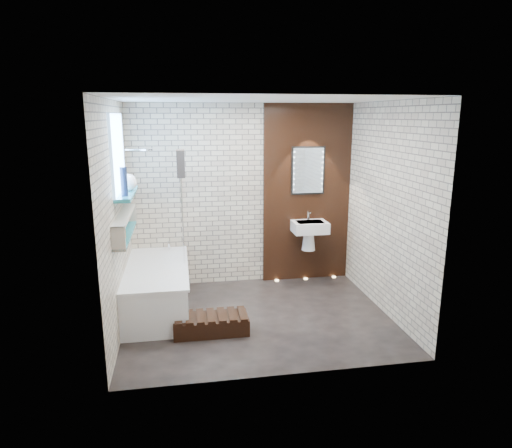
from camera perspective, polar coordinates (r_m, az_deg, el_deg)
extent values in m
plane|color=black|center=(5.70, 0.26, -11.66)|extent=(3.20, 3.20, 0.00)
cube|color=#B1A18C|center=(6.54, -1.70, 3.60)|extent=(3.20, 0.04, 2.60)
cube|color=#B1A18C|center=(4.05, 3.46, -2.67)|extent=(3.20, 0.04, 2.60)
cube|color=#B1A18C|center=(5.25, -17.18, 0.53)|extent=(0.04, 2.60, 2.60)
cube|color=#B1A18C|center=(5.77, 16.12, 1.73)|extent=(0.04, 2.60, 2.60)
plane|color=white|center=(5.16, 0.29, 15.44)|extent=(3.20, 3.20, 0.00)
cube|color=black|center=(6.71, 6.41, 3.77)|extent=(1.30, 0.06, 2.60)
cube|color=#7FADE0|center=(5.49, -17.08, 8.48)|extent=(0.03, 1.00, 0.90)
cube|color=teal|center=(5.54, -15.98, 3.68)|extent=(0.18, 1.00, 0.04)
cube|color=teal|center=(5.44, -16.10, -1.30)|extent=(0.14, 1.30, 0.03)
cube|color=#B2A899|center=(5.39, -16.26, 1.07)|extent=(0.14, 1.30, 0.03)
cube|color=#B2A899|center=(4.80, -16.98, -1.89)|extent=(0.14, 0.03, 0.26)
cube|color=#B2A899|center=(6.03, -15.54, 1.28)|extent=(0.14, 0.03, 0.26)
cube|color=white|center=(5.95, -12.34, -8.02)|extent=(0.75, 1.70, 0.55)
cube|color=white|center=(5.85, -12.48, -5.38)|extent=(0.79, 1.74, 0.03)
cylinder|color=silver|center=(6.52, -10.92, -2.64)|extent=(0.04, 0.04, 0.12)
cube|color=white|center=(6.08, -9.30, 2.48)|extent=(0.01, 0.78, 1.40)
cube|color=black|center=(5.71, -9.49, 7.55)|extent=(0.10, 0.26, 0.34)
cylinder|color=silver|center=(6.06, -13.69, 9.11)|extent=(0.18, 0.18, 0.02)
cube|color=white|center=(6.61, 6.81, -0.38)|extent=(0.50, 0.36, 0.16)
cone|color=white|center=(6.71, 6.64, -2.11)|extent=(0.20, 0.20, 0.28)
cylinder|color=silver|center=(6.66, 6.60, 1.07)|extent=(0.03, 0.03, 0.14)
cube|color=black|center=(6.63, 6.58, 6.70)|extent=(0.50, 0.02, 0.70)
cube|color=silver|center=(6.62, 6.60, 6.69)|extent=(0.45, 0.01, 0.65)
cube|color=black|center=(5.33, -5.69, -12.50)|extent=(0.85, 0.38, 0.19)
cylinder|color=maroon|center=(5.09, -16.56, -1.51)|extent=(0.05, 0.05, 0.11)
cylinder|color=#9D5818|center=(5.23, -16.37, -1.16)|extent=(0.05, 0.05, 0.10)
sphere|color=white|center=(5.61, -15.86, 5.09)|extent=(0.21, 0.21, 0.21)
cylinder|color=#16223E|center=(5.24, -16.31, 5.14)|extent=(0.08, 0.08, 0.33)
cylinder|color=#FFD899|center=(6.88, 2.65, -7.11)|extent=(0.06, 0.06, 0.01)
cylinder|color=#FFD899|center=(6.98, 6.29, -6.86)|extent=(0.06, 0.06, 0.01)
cylinder|color=#FFD899|center=(7.11, 9.80, -6.59)|extent=(0.06, 0.06, 0.01)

